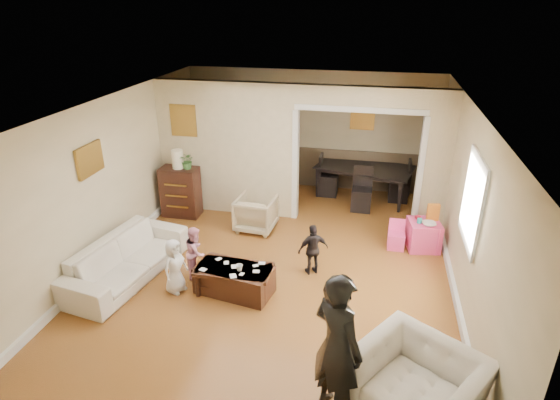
% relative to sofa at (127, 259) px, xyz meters
% --- Properties ---
extents(floor, '(7.00, 7.00, 0.00)m').
position_rel_sofa_xyz_m(floor, '(2.19, 0.86, -0.32)').
color(floor, '#A7652B').
rests_on(floor, ground).
extents(partition_left, '(2.75, 0.18, 2.60)m').
position_rel_sofa_xyz_m(partition_left, '(0.81, 2.66, 0.98)').
color(partition_left, beige).
rests_on(partition_left, ground).
extents(partition_right, '(0.55, 0.18, 2.60)m').
position_rel_sofa_xyz_m(partition_right, '(4.66, 2.66, 0.98)').
color(partition_right, beige).
rests_on(partition_right, ground).
extents(partition_header, '(2.22, 0.18, 0.35)m').
position_rel_sofa_xyz_m(partition_header, '(3.29, 2.66, 2.11)').
color(partition_header, beige).
rests_on(partition_header, partition_right).
extents(window_pane, '(0.03, 0.95, 1.10)m').
position_rel_sofa_xyz_m(window_pane, '(4.92, 0.46, 1.23)').
color(window_pane, white).
rests_on(window_pane, ground).
extents(framed_art_partition, '(0.45, 0.03, 0.55)m').
position_rel_sofa_xyz_m(framed_art_partition, '(-0.01, 2.56, 1.53)').
color(framed_art_partition, brown).
rests_on(framed_art_partition, partition_left).
extents(framed_art_sofa_wall, '(0.03, 0.55, 0.40)m').
position_rel_sofa_xyz_m(framed_art_sofa_wall, '(-0.52, 0.26, 1.48)').
color(framed_art_sofa_wall, brown).
extents(framed_art_alcove, '(0.45, 0.03, 0.55)m').
position_rel_sofa_xyz_m(framed_art_alcove, '(3.29, 4.30, 1.38)').
color(framed_art_alcove, brown).
extents(sofa, '(1.19, 2.28, 0.63)m').
position_rel_sofa_xyz_m(sofa, '(0.00, 0.00, 0.00)').
color(sofa, white).
rests_on(sofa, ground).
extents(armchair_back, '(0.74, 0.76, 0.65)m').
position_rel_sofa_xyz_m(armchair_back, '(1.54, 1.96, 0.01)').
color(armchair_back, tan).
rests_on(armchair_back, ground).
extents(armchair_front, '(1.54, 1.50, 0.76)m').
position_rel_sofa_xyz_m(armchair_front, '(4.21, -1.75, 0.06)').
color(armchair_front, white).
rests_on(armchair_front, ground).
extents(dresser, '(0.72, 0.41, 0.99)m').
position_rel_sofa_xyz_m(dresser, '(-0.06, 2.25, 0.18)').
color(dresser, '#32160F').
rests_on(dresser, ground).
extents(table_lamp, '(0.22, 0.22, 0.36)m').
position_rel_sofa_xyz_m(table_lamp, '(-0.06, 2.25, 0.86)').
color(table_lamp, '#FFF5CF').
rests_on(table_lamp, dresser).
extents(potted_plant, '(0.29, 0.25, 0.33)m').
position_rel_sofa_xyz_m(potted_plant, '(0.14, 2.25, 0.84)').
color(potted_plant, '#417433').
rests_on(potted_plant, dresser).
extents(coffee_table, '(1.18, 0.73, 0.41)m').
position_rel_sofa_xyz_m(coffee_table, '(1.74, -0.05, -0.11)').
color(coffee_table, '#3B1E12').
rests_on(coffee_table, ground).
extents(coffee_cup, '(0.12, 0.12, 0.09)m').
position_rel_sofa_xyz_m(coffee_cup, '(1.84, -0.10, 0.14)').
color(coffee_cup, silver).
rests_on(coffee_cup, coffee_table).
extents(play_table, '(0.60, 0.60, 0.50)m').
position_rel_sofa_xyz_m(play_table, '(4.54, 1.88, -0.07)').
color(play_table, '#E63C7C').
rests_on(play_table, ground).
extents(cereal_box, '(0.21, 0.10, 0.30)m').
position_rel_sofa_xyz_m(cereal_box, '(4.66, 1.98, 0.33)').
color(cereal_box, gold).
rests_on(cereal_box, play_table).
extents(cyan_cup, '(0.08, 0.08, 0.08)m').
position_rel_sofa_xyz_m(cyan_cup, '(4.44, 1.83, 0.22)').
color(cyan_cup, '#29CDC6').
rests_on(cyan_cup, play_table).
extents(toy_block, '(0.10, 0.09, 0.05)m').
position_rel_sofa_xyz_m(toy_block, '(4.42, 2.00, 0.21)').
color(toy_block, red).
rests_on(toy_block, play_table).
extents(play_bowl, '(0.26, 0.26, 0.06)m').
position_rel_sofa_xyz_m(play_bowl, '(4.59, 1.76, 0.21)').
color(play_bowl, white).
rests_on(play_bowl, play_table).
extents(dining_table, '(2.18, 1.54, 0.69)m').
position_rel_sofa_xyz_m(dining_table, '(3.41, 3.89, 0.03)').
color(dining_table, black).
rests_on(dining_table, ground).
extents(adult_person, '(0.73, 0.70, 1.68)m').
position_rel_sofa_xyz_m(adult_person, '(3.39, -1.85, 0.52)').
color(adult_person, black).
rests_on(adult_person, ground).
extents(child_kneel_a, '(0.39, 0.48, 0.85)m').
position_rel_sofa_xyz_m(child_kneel_a, '(0.89, -0.20, 0.11)').
color(child_kneel_a, white).
rests_on(child_kneel_a, ground).
extents(child_kneel_b, '(0.38, 0.46, 0.84)m').
position_rel_sofa_xyz_m(child_kneel_b, '(1.04, 0.25, 0.10)').
color(child_kneel_b, pink).
rests_on(child_kneel_b, ground).
extents(child_toddler, '(0.53, 0.42, 0.84)m').
position_rel_sofa_xyz_m(child_toddler, '(2.79, 0.70, 0.10)').
color(child_toddler, black).
rests_on(child_toddler, ground).
extents(craft_papers, '(0.90, 0.53, 0.00)m').
position_rel_sofa_xyz_m(craft_papers, '(1.77, -0.04, 0.10)').
color(craft_papers, white).
rests_on(craft_papers, coffee_table).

